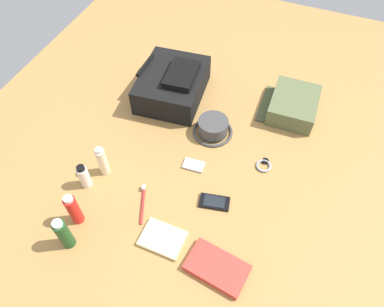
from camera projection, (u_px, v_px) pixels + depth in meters
ground_plane at (192, 161)px, 1.48m from camera, size 2.64×2.02×0.02m
backpack at (173, 84)px, 1.65m from camera, size 0.37×0.31×0.16m
toiletry_pouch at (292, 105)px, 1.60m from camera, size 0.25×0.25×0.09m
bucket_hat at (213, 128)px, 1.54m from camera, size 0.17×0.17×0.07m
shampoo_bottle at (64, 234)px, 1.19m from camera, size 0.04×0.04×0.16m
sunscreen_spray at (74, 209)px, 1.25m from camera, size 0.04×0.04×0.15m
toothpaste_tube at (84, 176)px, 1.36m from camera, size 0.04×0.04×0.12m
lotion_bottle at (103, 161)px, 1.38m from camera, size 0.04×0.04×0.14m
paperback_novel at (217, 268)px, 1.19m from camera, size 0.15×0.22×0.02m
cell_phone at (214, 202)px, 1.35m from camera, size 0.08×0.12×0.01m
media_player at (194, 165)px, 1.45m from camera, size 0.06×0.09×0.01m
wristwatch at (264, 165)px, 1.45m from camera, size 0.07×0.06×0.01m
toothbrush at (143, 201)px, 1.35m from camera, size 0.16×0.07×0.02m
notepad at (163, 239)px, 1.26m from camera, size 0.11×0.15×0.02m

